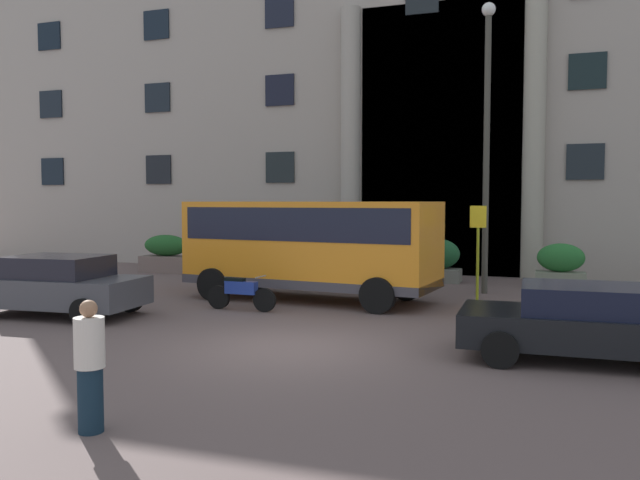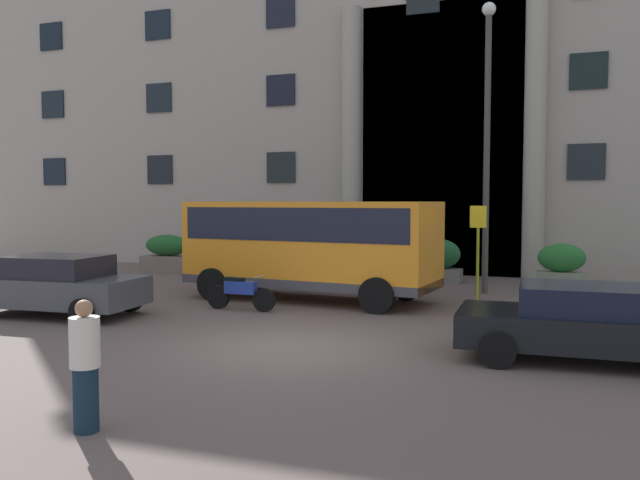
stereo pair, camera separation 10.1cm
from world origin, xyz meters
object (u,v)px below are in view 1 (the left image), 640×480
Objects in this scene: hedge_planter_entrance_right at (329,256)px; parked_estate_mid at (58,285)px; orange_minibus at (310,242)px; pedestrian_woman_with_bag at (90,366)px; hedge_planter_entrance_left at (438,261)px; scooter_by_planter at (240,292)px; bus_stop_sign at (478,242)px; parked_coupe_end at (596,322)px; hedge_planter_west at (166,254)px; hedge_planter_far_west at (561,267)px; lamppost_plaza_centre at (487,128)px.

hedge_planter_entrance_right reaches higher than parked_estate_mid.
orange_minibus reaches higher than pedestrian_woman_with_bag.
hedge_planter_entrance_left is 0.81× the size of scooter_by_planter.
orange_minibus is at bearing -161.83° from bus_stop_sign.
hedge_planter_entrance_left is at bearing 112.01° from parked_coupe_end.
bus_stop_sign reaches higher than scooter_by_planter.
hedge_planter_entrance_right is at bearing 65.18° from parked_estate_mid.
hedge_planter_west is at bearing 164.83° from bus_stop_sign.
parked_estate_mid is at bearing 72.80° from pedestrian_woman_with_bag.
orange_minibus is 1.57× the size of parked_coupe_end.
hedge_planter_far_west is 5.15m from lamppost_plaza_centre.
bus_stop_sign is (4.39, 1.44, -0.01)m from orange_minibus.
pedestrian_woman_with_bag is at bearing -137.52° from parked_coupe_end.
lamppost_plaza_centre reaches higher than hedge_planter_entrance_left.
lamppost_plaza_centre is (1.76, -2.27, 4.20)m from hedge_planter_entrance_left.
hedge_planter_entrance_right reaches higher than hedge_planter_west.
parked_estate_mid is 2.61× the size of pedestrian_woman_with_bag.
hedge_planter_west reaches higher than hedge_planter_far_west.
pedestrian_woman_with_bag is (1.08, -10.48, -0.84)m from orange_minibus.
parked_coupe_end is at bearing -17.37° from pedestrian_woman_with_bag.
hedge_planter_entrance_left is at bearing 113.97° from bus_stop_sign.
hedge_planter_entrance_right is (6.44, 0.61, 0.06)m from hedge_planter_west.
hedge_planter_far_west is 3.93m from hedge_planter_entrance_left.
pedestrian_woman_with_bag is (-5.52, -15.51, 0.12)m from hedge_planter_far_west.
orange_minibus is 6.56m from parked_estate_mid.
hedge_planter_entrance_right is 10.27m from parked_estate_mid.
scooter_by_planter is at bearing -137.24° from lamppost_plaza_centre.
hedge_planter_west is 0.47× the size of parked_estate_mid.
parked_coupe_end is (8.26, -10.12, -0.07)m from hedge_planter_entrance_right.
hedge_planter_entrance_left is at bearing 176.19° from hedge_planter_far_west.
parked_estate_mid is (-7.57, -9.57, 0.03)m from hedge_planter_entrance_left.
lamppost_plaza_centre is at bearing 14.93° from pedestrian_woman_with_bag.
bus_stop_sign is at bearing -91.77° from lamppost_plaza_centre.
hedge_planter_west is 0.43× the size of parked_coupe_end.
orange_minibus is 5.53m from hedge_planter_entrance_right.
orange_minibus is at bearing 144.36° from parked_coupe_end.
pedestrian_woman_with_bag is (-5.94, -5.68, 0.11)m from parked_coupe_end.
scooter_by_planter is (-3.80, -7.41, -0.26)m from hedge_planter_entrance_left.
hedge_planter_entrance_left reaches higher than hedge_planter_far_west.
hedge_planter_entrance_right is at bearing 127.95° from parked_coupe_end.
bus_stop_sign is at bearing 35.04° from scooter_by_planter.
pedestrian_woman_with_bag is (2.20, -8.37, 0.35)m from scooter_by_planter.
hedge_planter_entrance_left reaches higher than hedge_planter_west.
parked_estate_mid is at bearing -141.00° from hedge_planter_far_west.
hedge_planter_west reaches higher than scooter_by_planter.
hedge_planter_entrance_right is 1.16× the size of pedestrian_woman_with_bag.
hedge_planter_far_west is 7.85m from hedge_planter_entrance_right.
bus_stop_sign is at bearing -15.17° from hedge_planter_west.
pedestrian_woman_with_bag is at bearing -95.77° from hedge_planter_entrance_left.
bus_stop_sign is 1.42× the size of hedge_planter_entrance_right.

